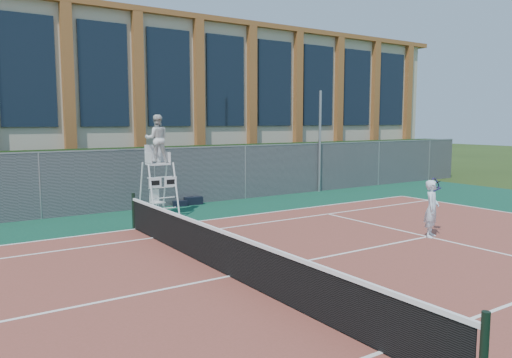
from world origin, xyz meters
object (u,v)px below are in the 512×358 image
umpire_chair (157,142)px  tennis_player (432,208)px  steel_pole (320,142)px  plastic_chair (156,200)px

umpire_chair → tennis_player: (5.07, -7.10, -1.71)m
umpire_chair → tennis_player: 8.89m
umpire_chair → tennis_player: bearing=-54.5°
steel_pole → plastic_chair: size_ratio=5.43×
plastic_chair → tennis_player: tennis_player is taller
tennis_player → steel_pole: bearing=68.1°
steel_pole → plastic_chair: (-8.47, -1.17, -1.80)m
tennis_player → plastic_chair: bearing=123.2°
steel_pole → tennis_player: (-3.52, -8.75, -1.47)m
plastic_chair → steel_pole: bearing=7.9°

